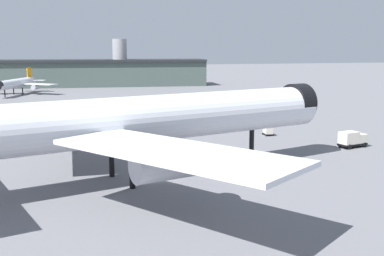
{
  "coord_description": "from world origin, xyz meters",
  "views": [
    {
      "loc": [
        -14.59,
        -63.6,
        18.14
      ],
      "look_at": [
        5.78,
        2.48,
        6.5
      ],
      "focal_mm": 44.46,
      "sensor_mm": 36.0,
      "label": 1
    }
  ],
  "objects_px": {
    "airliner_near_gate": "(138,121)",
    "baggage_cart_trailing": "(268,131)",
    "airliner_far_taxiway": "(16,84)",
    "service_truck_front": "(352,139)"
  },
  "relations": [
    {
      "from": "airliner_near_gate",
      "to": "baggage_cart_trailing",
      "type": "height_order",
      "value": "airliner_near_gate"
    },
    {
      "from": "airliner_far_taxiway",
      "to": "baggage_cart_trailing",
      "type": "bearing_deg",
      "value": 48.28
    },
    {
      "from": "service_truck_front",
      "to": "baggage_cart_trailing",
      "type": "xyz_separation_m",
      "value": [
        -9.41,
        15.79,
        -0.61
      ]
    },
    {
      "from": "airliner_far_taxiway",
      "to": "service_truck_front",
      "type": "relative_size",
      "value": 5.76
    },
    {
      "from": "baggage_cart_trailing",
      "to": "airliner_near_gate",
      "type": "bearing_deg",
      "value": -45.68
    },
    {
      "from": "service_truck_front",
      "to": "airliner_near_gate",
      "type": "bearing_deg",
      "value": -178.48
    },
    {
      "from": "airliner_near_gate",
      "to": "airliner_far_taxiway",
      "type": "xyz_separation_m",
      "value": [
        -22.92,
        134.73,
        -3.84
      ]
    },
    {
      "from": "airliner_near_gate",
      "to": "service_truck_front",
      "type": "distance_m",
      "value": 43.49
    },
    {
      "from": "airliner_near_gate",
      "to": "service_truck_front",
      "type": "height_order",
      "value": "airliner_near_gate"
    },
    {
      "from": "airliner_near_gate",
      "to": "airliner_far_taxiway",
      "type": "distance_m",
      "value": 136.72
    }
  ]
}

